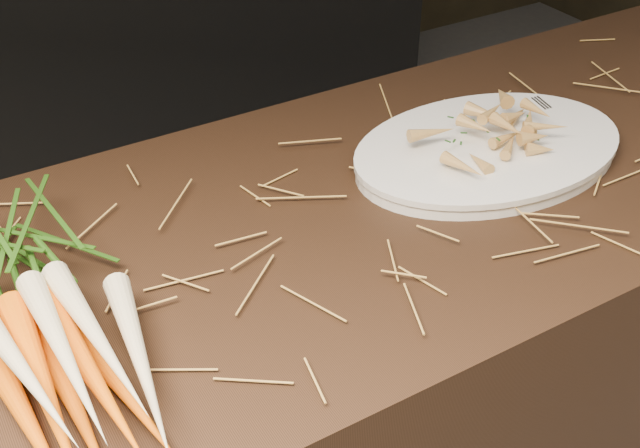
{
  "coord_description": "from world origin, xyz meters",
  "views": [
    {
      "loc": [
        -0.7,
        -0.53,
        1.59
      ],
      "look_at": [
        -0.26,
        0.22,
        0.96
      ],
      "focal_mm": 45.0,
      "sensor_mm": 36.0,
      "label": 1
    }
  ],
  "objects": [
    {
      "name": "straw_bedding",
      "position": [
        0.0,
        0.3,
        0.91
      ],
      "size": [
        1.4,
        0.6,
        0.02
      ],
      "primitive_type": null,
      "color": "#AC7130",
      "rests_on": "main_counter"
    },
    {
      "name": "serving_platter",
      "position": [
        0.11,
        0.3,
        0.91
      ],
      "size": [
        0.49,
        0.34,
        0.03
      ],
      "primitive_type": null,
      "rotation": [
        0.0,
        0.0,
        -0.05
      ],
      "color": "white",
      "rests_on": "main_counter"
    },
    {
      "name": "serving_fork",
      "position": [
        0.28,
        0.27,
        0.93
      ],
      "size": [
        0.05,
        0.18,
        0.0
      ],
      "primitive_type": "cube",
      "rotation": [
        0.0,
        0.0,
        -0.2
      ],
      "color": "silver",
      "rests_on": "serving_platter"
    },
    {
      "name": "roasted_veg_heap",
      "position": [
        0.11,
        0.3,
        0.95
      ],
      "size": [
        0.24,
        0.18,
        0.05
      ],
      "primitive_type": null,
      "rotation": [
        0.0,
        0.0,
        -0.05
      ],
      "color": "#B18346",
      "rests_on": "serving_platter"
    },
    {
      "name": "root_veg_bunch",
      "position": [
        -0.63,
        0.28,
        0.95
      ],
      "size": [
        0.22,
        0.57,
        0.11
      ],
      "rotation": [
        0.0,
        0.0,
        0.03
      ],
      "color": "#D83F00",
      "rests_on": "main_counter"
    },
    {
      "name": "back_counter",
      "position": [
        0.3,
        2.18,
        0.42
      ],
      "size": [
        1.82,
        0.62,
        0.84
      ],
      "color": "black",
      "rests_on": "ground"
    },
    {
      "name": "main_counter",
      "position": [
        0.0,
        0.3,
        0.45
      ],
      "size": [
        2.4,
        0.7,
        0.9
      ],
      "primitive_type": "cube",
      "color": "black",
      "rests_on": "ground"
    }
  ]
}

